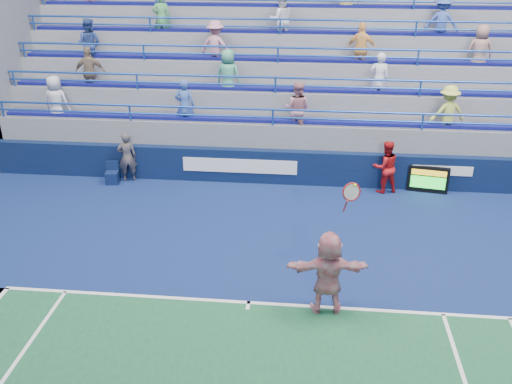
# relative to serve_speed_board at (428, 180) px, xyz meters

# --- Properties ---
(ground) EXTENTS (120.00, 120.00, 0.00)m
(ground) POSITION_rel_serve_speed_board_xyz_m (-4.80, -6.25, -0.42)
(ground) COLOR #333538
(sponsor_wall) EXTENTS (18.00, 0.32, 1.10)m
(sponsor_wall) POSITION_rel_serve_speed_board_xyz_m (-4.79, 0.25, 0.13)
(sponsor_wall) COLOR #0A1738
(sponsor_wall) RESTS_ON ground
(bleacher_stand) EXTENTS (18.00, 5.60, 6.13)m
(bleacher_stand) POSITION_rel_serve_speed_board_xyz_m (-4.80, 4.02, 1.13)
(bleacher_stand) COLOR slate
(bleacher_stand) RESTS_ON ground
(serve_speed_board) EXTENTS (1.22, 0.33, 0.84)m
(serve_speed_board) POSITION_rel_serve_speed_board_xyz_m (0.00, 0.00, 0.00)
(serve_speed_board) COLOR black
(serve_speed_board) RESTS_ON ground
(judge_chair) EXTENTS (0.44, 0.44, 0.70)m
(judge_chair) POSITION_rel_serve_speed_board_xyz_m (-9.81, -0.30, -0.20)
(judge_chair) COLOR #0D1A3F
(judge_chair) RESTS_ON ground
(tennis_player) EXTENTS (1.76, 0.72, 2.97)m
(tennis_player) POSITION_rel_serve_speed_board_xyz_m (-3.14, -6.32, 0.51)
(tennis_player) COLOR white
(tennis_player) RESTS_ON ground
(line_judge) EXTENTS (0.68, 0.55, 1.62)m
(line_judge) POSITION_rel_serve_speed_board_xyz_m (-9.36, -0.04, 0.39)
(line_judge) COLOR #131B34
(line_judge) RESTS_ON ground
(ball_girl) EXTENTS (0.94, 0.83, 1.65)m
(ball_girl) POSITION_rel_serve_speed_board_xyz_m (-1.33, -0.09, 0.40)
(ball_girl) COLOR red
(ball_girl) RESTS_ON ground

